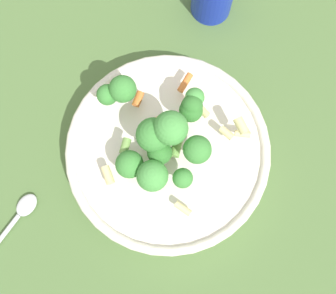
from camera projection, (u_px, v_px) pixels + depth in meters
The scene contains 4 objects.
ground_plane at pixel (168, 156), 0.60m from camera, with size 3.00×3.00×0.00m, color #4C6B38.
bowl at pixel (168, 152), 0.58m from camera, with size 0.29×0.29×0.05m.
pasta_salad at pixel (160, 136), 0.51m from camera, with size 0.20×0.21×0.09m.
spoon at pixel (7, 230), 0.57m from camera, with size 0.14×0.16×0.01m.
Camera 1 is at (0.12, -0.03, 0.59)m, focal length 42.00 mm.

